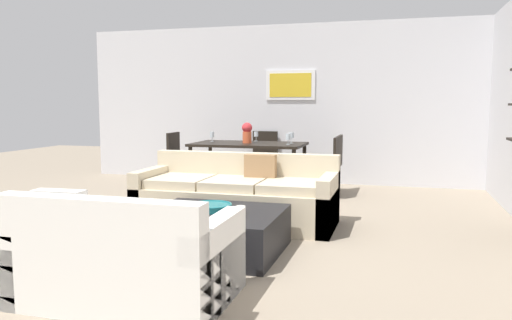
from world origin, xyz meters
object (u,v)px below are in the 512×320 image
(decorative_bowl, at_px, (212,207))
(candle_jar, at_px, (241,210))
(apple_on_coffee_table, at_px, (184,207))
(centerpiece_vase, at_px, (247,132))
(dining_chair_head, at_px, (263,153))
(wine_glass_right_far, at_px, (291,135))
(dining_chair_left_far, at_px, (180,155))
(wine_glass_head, at_px, (256,134))
(dining_table, at_px, (249,148))
(dining_chair_right_near, at_px, (328,163))
(sofa_beige, at_px, (237,198))
(coffee_table, at_px, (214,232))
(wine_glass_left_far, at_px, (212,135))
(loveseat_white, at_px, (125,258))
(dining_chair_right_far, at_px, (332,160))
(wine_glass_right_near, at_px, (288,137))

(decorative_bowl, height_order, candle_jar, candle_jar)
(apple_on_coffee_table, bearing_deg, centerpiece_vase, 96.87)
(dining_chair_head, distance_m, wine_glass_right_far, 1.07)
(dining_chair_left_far, height_order, wine_glass_head, wine_glass_head)
(dining_table, bearing_deg, dining_chair_right_near, -9.68)
(sofa_beige, xyz_separation_m, apple_on_coffee_table, (-0.12, -1.20, 0.13))
(coffee_table, distance_m, wine_glass_right_far, 3.40)
(coffee_table, height_order, dining_chair_right_near, dining_chair_right_near)
(wine_glass_left_far, bearing_deg, centerpiece_vase, -12.58)
(loveseat_white, relative_size, candle_jar, 16.40)
(dining_chair_right_far, distance_m, centerpiece_vase, 1.37)
(dining_chair_head, xyz_separation_m, dining_chair_right_far, (1.27, -0.67, 0.00))
(dining_chair_right_near, bearing_deg, loveseat_white, -101.19)
(dining_chair_left_far, bearing_deg, apple_on_coffee_table, -65.00)
(decorative_bowl, bearing_deg, wine_glass_right_far, 88.94)
(wine_glass_left_far, bearing_deg, dining_chair_right_far, 2.91)
(sofa_beige, bearing_deg, centerpiece_vase, 103.78)
(centerpiece_vase, bearing_deg, dining_chair_head, 88.68)
(decorative_bowl, xyz_separation_m, wine_glass_left_far, (-1.24, 3.29, 0.44))
(decorative_bowl, bearing_deg, wine_glass_head, 99.31)
(loveseat_white, xyz_separation_m, apple_on_coffee_table, (-0.06, 1.14, 0.13))
(loveseat_white, distance_m, dining_chair_right_near, 4.31)
(dining_chair_right_near, xyz_separation_m, dining_chair_left_far, (-2.53, 0.43, 0.00))
(sofa_beige, relative_size, dining_chair_right_near, 2.53)
(loveseat_white, distance_m, centerpiece_vase, 4.48)
(apple_on_coffee_table, bearing_deg, decorative_bowl, 32.56)
(wine_glass_head, bearing_deg, wine_glass_right_far, -24.92)
(decorative_bowl, relative_size, centerpiece_vase, 1.18)
(loveseat_white, xyz_separation_m, decorative_bowl, (0.16, 1.27, 0.12))
(dining_chair_head, xyz_separation_m, wine_glass_right_near, (0.65, -1.01, 0.35))
(dining_table, relative_size, dining_chair_head, 1.95)
(candle_jar, bearing_deg, dining_chair_head, 102.18)
(coffee_table, bearing_deg, loveseat_white, -99.22)
(apple_on_coffee_table, height_order, wine_glass_right_near, wine_glass_right_near)
(apple_on_coffee_table, height_order, centerpiece_vase, centerpiece_vase)
(wine_glass_left_far, distance_m, centerpiece_vase, 0.65)
(wine_glass_left_far, bearing_deg, dining_chair_head, 49.82)
(centerpiece_vase, bearing_deg, dining_chair_right_near, -8.61)
(dining_chair_head, relative_size, wine_glass_right_near, 5.49)
(wine_glass_right_near, height_order, wine_glass_head, wine_glass_right_near)
(loveseat_white, height_order, wine_glass_head, wine_glass_head)
(candle_jar, bearing_deg, apple_on_coffee_table, -173.92)
(sofa_beige, xyz_separation_m, loveseat_white, (-0.06, -2.34, 0.00))
(apple_on_coffee_table, distance_m, dining_chair_left_far, 3.88)
(loveseat_white, relative_size, wine_glass_left_far, 8.91)
(coffee_table, relative_size, dining_chair_left_far, 1.38)
(dining_chair_head, distance_m, dining_chair_right_near, 1.68)
(dining_table, height_order, wine_glass_right_far, wine_glass_right_far)
(wine_glass_right_far, bearing_deg, dining_chair_right_far, 8.95)
(candle_jar, distance_m, dining_chair_head, 4.23)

